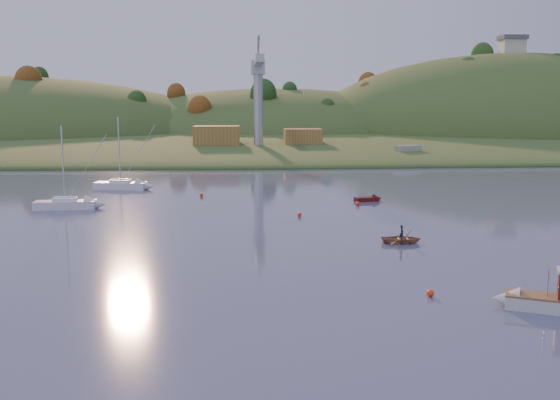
{
  "coord_description": "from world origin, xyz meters",
  "views": [
    {
      "loc": [
        -1.59,
        -28.86,
        12.9
      ],
      "look_at": [
        2.32,
        37.55,
        2.42
      ],
      "focal_mm": 40.0,
      "sensor_mm": 36.0,
      "label": 1
    }
  ],
  "objects": [
    {
      "name": "fishing_boat",
      "position": [
        16.9,
        7.68,
        0.8
      ],
      "size": [
        5.91,
        3.97,
        3.63
      ],
      "rotation": [
        0.0,
        0.0,
        2.71
      ],
      "color": "silver",
      "rests_on": "ground"
    },
    {
      "name": "buoy_3",
      "position": [
        -7.41,
        56.29,
        0.25
      ],
      "size": [
        0.5,
        0.5,
        0.5
      ],
      "primitive_type": "sphere",
      "color": "#FF380D",
      "rests_on": "ground"
    },
    {
      "name": "wharf",
      "position": [
        5.0,
        122.0,
        1.2
      ],
      "size": [
        42.0,
        16.0,
        2.4
      ],
      "primitive_type": "cube",
      "color": "slate",
      "rests_on": "ground"
    },
    {
      "name": "buoy_0",
      "position": [
        10.81,
        10.67,
        0.25
      ],
      "size": [
        0.5,
        0.5,
        0.5
      ],
      "primitive_type": "sphere",
      "color": "#FF380D",
      "rests_on": "ground"
    },
    {
      "name": "red_tender",
      "position": [
        15.23,
        51.37,
        0.26
      ],
      "size": [
        3.9,
        2.04,
        1.27
      ],
      "rotation": [
        0.0,
        0.0,
        0.22
      ],
      "color": "#52100B",
      "rests_on": "ground"
    },
    {
      "name": "hillside_trees",
      "position": [
        0.0,
        185.0,
        0.0
      ],
      "size": [
        280.0,
        50.0,
        32.0
      ],
      "primitive_type": null,
      "color": "#1F3F16",
      "rests_on": "ground"
    },
    {
      "name": "hilltop_house",
      "position": [
        95.0,
        195.0,
        33.4
      ],
      "size": [
        9.0,
        7.0,
        6.45
      ],
      "color": "beige",
      "rests_on": "hill_right"
    },
    {
      "name": "shed_east",
      "position": [
        13.0,
        124.0,
        4.4
      ],
      "size": [
        9.0,
        7.0,
        4.0
      ],
      "primitive_type": "cube",
      "color": "olive",
      "rests_on": "wharf"
    },
    {
      "name": "buoy_4",
      "position": [
        4.7,
        40.56,
        0.25
      ],
      "size": [
        0.5,
        0.5,
        0.5
      ],
      "primitive_type": "sphere",
      "color": "#FF380D",
      "rests_on": "ground"
    },
    {
      "name": "far_shore",
      "position": [
        0.0,
        230.0,
        0.0
      ],
      "size": [
        620.0,
        220.0,
        1.5
      ],
      "primitive_type": "cube",
      "color": "#355120",
      "rests_on": "ground"
    },
    {
      "name": "buoy_1",
      "position": [
        12.73,
        47.71,
        0.25
      ],
      "size": [
        0.5,
        0.5,
        0.5
      ],
      "primitive_type": "sphere",
      "color": "#FF380D",
      "rests_on": "ground"
    },
    {
      "name": "sailboat_far",
      "position": [
        -19.96,
        64.57,
        0.7
      ],
      "size": [
        8.01,
        3.6,
        10.72
      ],
      "rotation": [
        0.0,
        0.0,
        -0.17
      ],
      "color": "silver",
      "rests_on": "ground"
    },
    {
      "name": "shore_slope",
      "position": [
        0.0,
        165.0,
        0.0
      ],
      "size": [
        640.0,
        150.0,
        7.0
      ],
      "primitive_type": "ellipsoid",
      "color": "#355120",
      "rests_on": "ground"
    },
    {
      "name": "dock_crane",
      "position": [
        2.0,
        118.39,
        17.17
      ],
      "size": [
        3.2,
        28.0,
        20.3
      ],
      "color": "#B7B7BC",
      "rests_on": "wharf"
    },
    {
      "name": "work_vessel",
      "position": [
        35.0,
        108.0,
        1.18
      ],
      "size": [
        13.7,
        8.59,
        3.32
      ],
      "rotation": [
        0.0,
        0.0,
        0.33
      ],
      "color": "slate",
      "rests_on": "ground"
    },
    {
      "name": "paddler",
      "position": [
        12.94,
        26.64,
        0.72
      ],
      "size": [
        0.36,
        0.54,
        1.44
      ],
      "primitive_type": "imported",
      "rotation": [
        0.0,
        0.0,
        1.54
      ],
      "color": "black",
      "rests_on": "ground"
    },
    {
      "name": "canoe",
      "position": [
        12.94,
        26.64,
        0.38
      ],
      "size": [
        3.71,
        2.7,
        0.75
      ],
      "primitive_type": "imported",
      "rotation": [
        0.0,
        0.0,
        1.54
      ],
      "color": "#916C50",
      "rests_on": "ground"
    },
    {
      "name": "sailboat_near",
      "position": [
        -23.33,
        47.4,
        0.67
      ],
      "size": [
        7.35,
        2.52,
        10.07
      ],
      "rotation": [
        0.0,
        0.0,
        0.05
      ],
      "color": "white",
      "rests_on": "ground"
    },
    {
      "name": "hill_right",
      "position": [
        95.0,
        195.0,
        0.0
      ],
      "size": [
        150.0,
        130.0,
        60.0
      ],
      "primitive_type": "ellipsoid",
      "color": "#355120",
      "rests_on": "ground"
    },
    {
      "name": "hill_center",
      "position": [
        10.0,
        210.0,
        0.0
      ],
      "size": [
        140.0,
        120.0,
        36.0
      ],
      "primitive_type": "ellipsoid",
      "color": "#355120",
      "rests_on": "ground"
    },
    {
      "name": "ground",
      "position": [
        0.0,
        0.0,
        0.0
      ],
      "size": [
        500.0,
        500.0,
        0.0
      ],
      "primitive_type": "plane",
      "color": "#3C4363",
      "rests_on": "ground"
    },
    {
      "name": "shed_west",
      "position": [
        -8.0,
        123.0,
        4.8
      ],
      "size": [
        11.0,
        8.0,
        4.8
      ],
      "primitive_type": "cube",
      "color": "olive",
      "rests_on": "wharf"
    }
  ]
}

